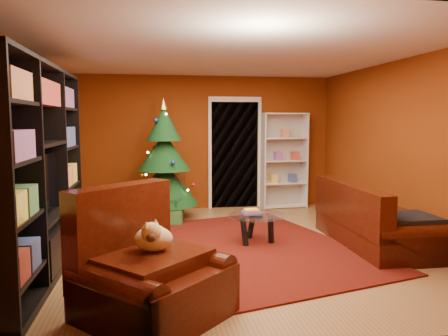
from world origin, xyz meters
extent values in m
cube|color=olive|center=(0.00, 0.00, -0.03)|extent=(5.00, 5.50, 0.05)
cube|color=silver|center=(0.00, 0.00, 2.62)|extent=(5.00, 5.50, 0.05)
cube|color=maroon|center=(0.00, 2.77, 1.30)|extent=(5.00, 0.05, 2.60)
cube|color=maroon|center=(-2.52, 0.00, 1.30)|extent=(0.05, 5.50, 2.60)
cube|color=maroon|center=(2.52, 0.00, 1.30)|extent=(0.05, 5.50, 2.60)
cube|color=#53110B|center=(0.03, -0.14, 0.01)|extent=(3.94, 4.31, 0.02)
cube|color=#1E6969|center=(-1.56, 2.29, 0.14)|extent=(0.37, 0.37, 0.29)
cube|color=#357A36|center=(-0.66, 1.44, 0.12)|extent=(0.29, 0.29, 0.25)
cube|color=#AC1712|center=(-0.72, 2.05, 0.12)|extent=(0.28, 0.28, 0.24)
camera|label=1|loc=(-1.01, -5.77, 1.72)|focal=35.00mm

